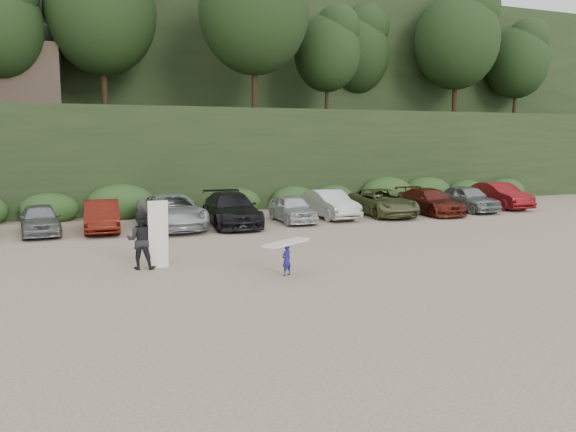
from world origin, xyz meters
name	(u,v)px	position (x,y,z in m)	size (l,w,h in m)	color
ground	(326,266)	(0.00, 0.00, 0.00)	(120.00, 120.00, 0.00)	tan
hillside_backdrop	(152,59)	(-0.26, 35.93, 11.22)	(90.00, 41.50, 28.00)	black
parked_cars	(196,211)	(-2.20, 9.91, 0.75)	(39.44, 5.97, 1.60)	#ADADB2
child_surfer	(287,252)	(-1.73, -0.76, 0.73)	(1.78, 1.37, 1.07)	navy
adult_surfer	(143,240)	(-5.74, 1.80, 0.97)	(1.40, 0.99, 2.24)	black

